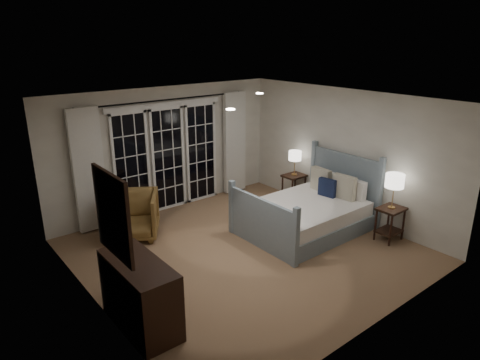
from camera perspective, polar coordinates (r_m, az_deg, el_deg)
floor at (r=7.28m, az=0.71°, el=-9.39°), size 5.00×5.00×0.00m
ceiling at (r=6.48m, az=0.80°, el=10.48°), size 5.00×5.00×0.00m
wall_left at (r=5.63m, az=-19.35°, el=-5.19°), size 0.02×5.00×2.50m
wall_right at (r=8.52m, az=13.84°, el=3.37°), size 0.02×5.00×2.50m
wall_back at (r=8.77m, az=-9.75°, el=4.07°), size 5.00×0.02×2.50m
wall_front at (r=5.24m, az=18.58°, el=-6.91°), size 5.00×0.02×2.50m
french_doors at (r=8.77m, az=-9.56°, el=3.01°), size 2.50×0.04×2.20m
curtain_rod at (r=8.49m, az=-9.78°, el=10.48°), size 3.50×0.03×0.03m
curtain_left at (r=8.05m, az=-19.53°, el=1.17°), size 0.55×0.10×2.25m
curtain_right at (r=9.58m, az=-0.73°, el=4.98°), size 0.55×0.10×2.25m
downlight_a at (r=7.45m, az=2.63°, el=11.47°), size 0.12×0.12×0.01m
downlight_b at (r=5.81m, az=-1.27°, el=9.40°), size 0.12×0.12×0.01m
bed at (r=7.98m, az=9.00°, el=-4.41°), size 2.21×1.59×1.29m
nightstand_left at (r=7.92m, az=19.38°, el=-4.93°), size 0.46×0.37×0.60m
nightstand_right at (r=9.27m, az=7.19°, el=-0.53°), size 0.46×0.37×0.60m
lamp_left at (r=7.68m, az=19.94°, el=-0.15°), size 0.32×0.32×0.61m
lamp_right at (r=9.08m, az=7.34°, el=3.19°), size 0.27×0.27×0.52m
armchair at (r=7.83m, az=-14.17°, el=-4.59°), size 1.21×1.22×0.81m
dresser at (r=5.53m, az=-13.20°, el=-14.57°), size 0.53×1.24×0.88m
mirror at (r=4.94m, az=-16.61°, el=-4.50°), size 0.05×0.85×1.00m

